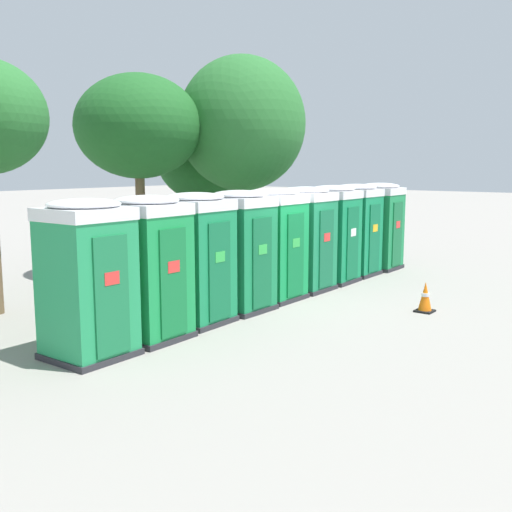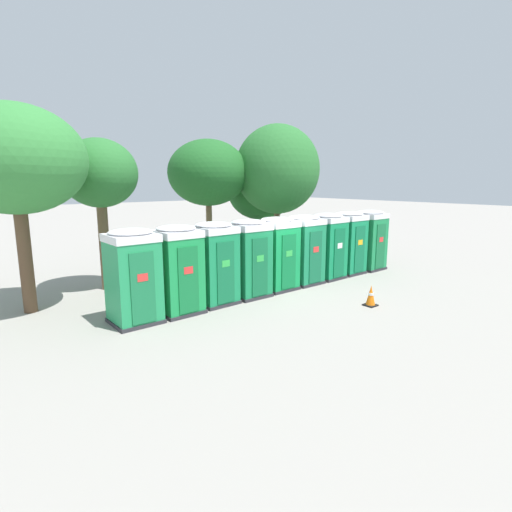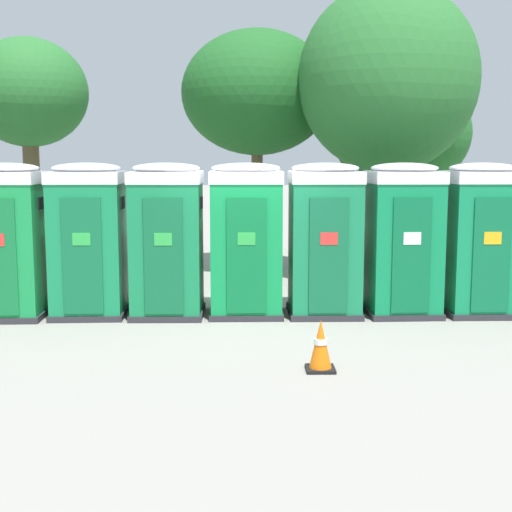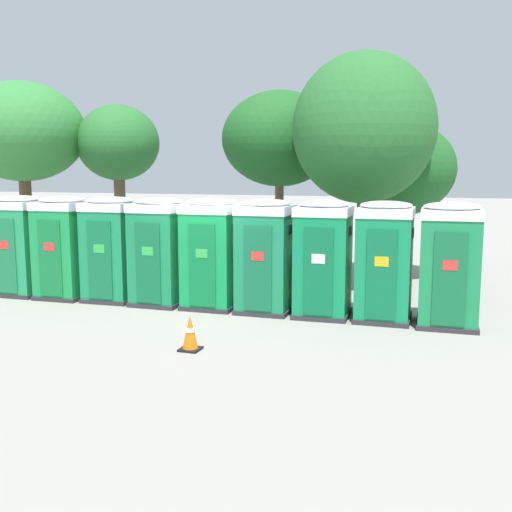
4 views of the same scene
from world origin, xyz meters
name	(u,v)px [view 3 (image 3 of 4)]	position (x,y,z in m)	size (l,w,h in m)	color
ground_plane	(246,312)	(0.00, 0.00, 0.00)	(120.00, 120.00, 0.00)	gray
portapotty_1	(7,240)	(-3.92, -0.27, 1.28)	(1.22, 1.23, 2.54)	#2D2D33
portapotty_2	(88,239)	(-2.61, -0.16, 1.28)	(1.24, 1.24, 2.54)	#2D2D33
portapotty_3	(167,239)	(-1.30, -0.20, 1.28)	(1.19, 1.21, 2.54)	#2D2D33
portapotty_4	(246,239)	(0.00, -0.14, 1.28)	(1.22, 1.22, 2.54)	#2D2D33
portapotty_5	(325,239)	(1.31, -0.15, 1.28)	(1.20, 1.21, 2.54)	#2D2D33
portapotty_6	(403,239)	(2.61, -0.14, 1.28)	(1.22, 1.24, 2.54)	#2D2D33
portapotty_7	(480,238)	(3.92, -0.11, 1.28)	(1.17, 1.21, 2.54)	#2D2D33
street_tree_0	(257,93)	(0.25, 4.61, 4.08)	(3.44, 3.44, 5.50)	brown
street_tree_1	(401,134)	(3.68, 5.19, 3.19)	(3.27, 3.27, 4.58)	#4C3826
street_tree_2	(28,95)	(-4.64, 3.65, 3.94)	(2.52, 2.52, 5.16)	brown
street_tree_3	(388,79)	(2.95, 3.17, 4.24)	(3.73, 3.73, 6.20)	brown
traffic_cone	(321,346)	(0.92, -3.38, 0.31)	(0.36, 0.36, 0.64)	black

